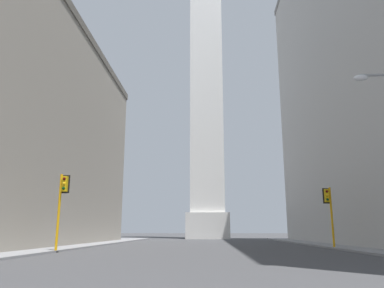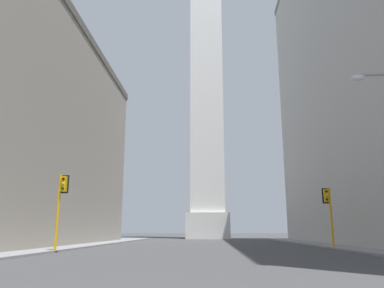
% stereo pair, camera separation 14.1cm
% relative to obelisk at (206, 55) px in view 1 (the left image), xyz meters
% --- Properties ---
extents(sidewalk_left, '(5.00, 83.56, 0.15)m').
position_rel_obelisk_xyz_m(sidewalk_left, '(-12.83, -44.56, -36.66)').
color(sidewalk_left, gray).
rests_on(sidewalk_left, ground_plane).
extents(obelisk, '(7.87, 7.87, 75.82)m').
position_rel_obelisk_xyz_m(obelisk, '(0.00, 0.00, 0.00)').
color(obelisk, silver).
rests_on(obelisk, ground_plane).
extents(traffic_light_mid_left, '(0.78, 0.50, 5.47)m').
position_rel_obelisk_xyz_m(traffic_light_mid_left, '(-10.29, -44.44, -33.12)').
color(traffic_light_mid_left, orange).
rests_on(traffic_light_mid_left, ground_plane).
extents(traffic_light_mid_right, '(0.77, 0.50, 5.11)m').
position_rel_obelisk_xyz_m(traffic_light_mid_right, '(10.49, -38.16, -33.36)').
color(traffic_light_mid_right, orange).
rests_on(traffic_light_mid_right, ground_plane).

